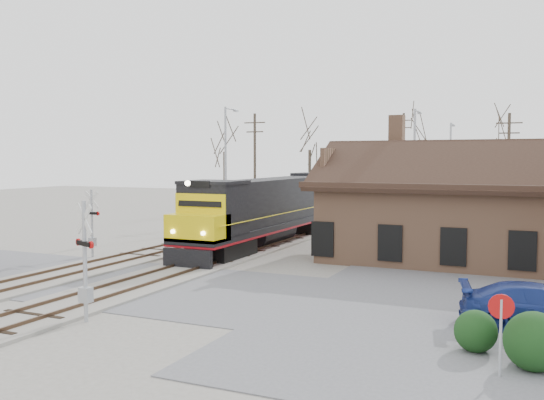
% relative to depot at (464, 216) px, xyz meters
% --- Properties ---
extents(ground, '(140.00, 140.00, 0.00)m').
position_rel_depot_xyz_m(ground, '(-11.99, -12.00, -2.41)').
color(ground, '#9C978D').
rests_on(ground, ground).
extents(road, '(60.00, 9.00, 0.03)m').
position_rel_depot_xyz_m(road, '(-11.99, -12.00, -2.39)').
color(road, '#5B5B60').
rests_on(road, ground).
extents(track_main, '(3.40, 90.00, 0.24)m').
position_rel_depot_xyz_m(track_main, '(-11.99, 3.00, -2.34)').
color(track_main, '#9C978D').
rests_on(track_main, ground).
extents(track_siding, '(3.40, 90.00, 0.24)m').
position_rel_depot_xyz_m(track_siding, '(-16.49, 3.00, -2.34)').
color(track_siding, '#9C978D').
rests_on(track_siding, ground).
extents(depot, '(15.20, 9.31, 7.90)m').
position_rel_depot_xyz_m(depot, '(0.00, 0.00, 0.00)').
color(depot, '#A07053').
rests_on(depot, ground).
extents(locomotive_lead, '(2.91, 19.49, 4.32)m').
position_rel_depot_xyz_m(locomotive_lead, '(-11.99, 0.89, -0.14)').
color(locomotive_lead, black).
rests_on(locomotive_lead, ground).
extents(locomotive_trailing, '(2.91, 19.49, 4.09)m').
position_rel_depot_xyz_m(locomotive_trailing, '(-11.99, 20.66, -0.14)').
color(locomotive_trailing, black).
rests_on(locomotive_trailing, ground).
extents(crossbuck_near, '(1.10, 0.51, 4.06)m').
position_rel_depot_xyz_m(crossbuck_near, '(-9.98, -17.67, -0.50)').
color(crossbuck_near, '#A5A8AD').
rests_on(crossbuck_near, ground).
extents(crossbuck_far, '(1.06, 0.28, 3.73)m').
position_rel_depot_xyz_m(crossbuck_far, '(-18.83, -7.13, -0.63)').
color(crossbuck_far, '#A5A8AD').
rests_on(crossbuck_far, ground).
extents(do_not_enter_sign, '(0.63, 0.12, 2.12)m').
position_rel_depot_xyz_m(do_not_enter_sign, '(2.97, -17.46, -0.92)').
color(do_not_enter_sign, '#A5A8AD').
rests_on(do_not_enter_sign, ground).
extents(parked_car, '(5.26, 2.95, 1.44)m').
position_rel_depot_xyz_m(parked_car, '(3.83, -12.30, -1.69)').
color(parked_car, navy).
rests_on(parked_car, ground).
extents(hedge_a, '(1.20, 1.20, 1.20)m').
position_rel_depot_xyz_m(hedge_a, '(2.20, -15.62, -1.81)').
color(hedge_a, black).
rests_on(hedge_a, ground).
extents(hedge_b, '(1.54, 1.54, 1.54)m').
position_rel_depot_xyz_m(hedge_b, '(3.73, -16.59, -1.64)').
color(hedge_b, black).
rests_on(hedge_b, ground).
extents(hedge_c, '(1.22, 1.22, 1.22)m').
position_rel_depot_xyz_m(hedge_c, '(3.94, -15.50, -1.80)').
color(hedge_c, black).
rests_on(hedge_c, ground).
extents(streetlight_a, '(0.25, 2.04, 9.34)m').
position_rel_depot_xyz_m(streetlight_a, '(-18.54, 7.77, 2.81)').
color(streetlight_a, '#A5A8AD').
rests_on(streetlight_a, ground).
extents(streetlight_b, '(0.25, 2.04, 8.95)m').
position_rel_depot_xyz_m(streetlight_b, '(-4.76, 10.68, 2.61)').
color(streetlight_b, '#A5A8AD').
rests_on(streetlight_b, ground).
extents(streetlight_c, '(0.25, 2.04, 8.61)m').
position_rel_depot_xyz_m(streetlight_c, '(-4.01, 23.17, 2.43)').
color(streetlight_c, '#A5A8AD').
rests_on(streetlight_c, ground).
extents(utility_pole_a, '(2.00, 0.24, 9.34)m').
position_rel_depot_xyz_m(utility_pole_a, '(-19.51, 14.74, 2.48)').
color(utility_pole_a, '#382D23').
rests_on(utility_pole_a, ground).
extents(utility_pole_b, '(2.00, 0.24, 10.35)m').
position_rel_depot_xyz_m(utility_pole_b, '(-10.47, 33.35, 3.00)').
color(utility_pole_b, '#382D23').
rests_on(utility_pole_b, ground).
extents(utility_pole_c, '(2.00, 0.24, 9.05)m').
position_rel_depot_xyz_m(utility_pole_c, '(1.08, 18.97, 2.33)').
color(utility_pole_c, '#382D23').
rests_on(utility_pole_c, ground).
extents(tree_a, '(4.05, 4.05, 9.92)m').
position_rel_depot_xyz_m(tree_a, '(-25.48, 20.08, 4.65)').
color(tree_a, '#382D23').
rests_on(tree_a, ground).
extents(tree_b, '(4.19, 4.19, 10.27)m').
position_rel_depot_xyz_m(tree_b, '(-18.22, 24.89, 4.90)').
color(tree_b, '#382D23').
rests_on(tree_b, ground).
extents(tree_c, '(5.00, 5.00, 12.26)m').
position_rel_depot_xyz_m(tree_c, '(-9.42, 36.72, 6.33)').
color(tree_c, '#382D23').
rests_on(tree_c, ground).
extents(tree_d, '(4.88, 4.88, 11.95)m').
position_rel_depot_xyz_m(tree_d, '(0.01, 32.02, 6.11)').
color(tree_d, '#382D23').
rests_on(tree_d, ground).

